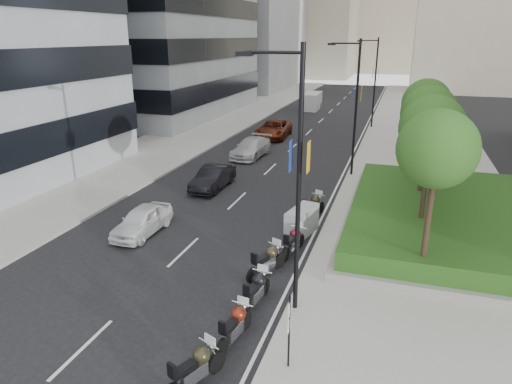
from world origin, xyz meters
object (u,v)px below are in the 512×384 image
at_px(motorcycle_1, 235,325).
at_px(car_d, 274,129).
at_px(lamp_post_0, 294,172).
at_px(car_a, 142,220).
at_px(lamp_post_1, 354,102).
at_px(motorcycle_6, 313,206).
at_px(car_b, 213,178).
at_px(lamp_post_2, 374,78).
at_px(parking_sign, 289,327).
at_px(motorcycle_3, 267,261).
at_px(car_c, 251,148).
at_px(motorcycle_5, 302,221).
at_px(motorcycle_4, 294,241).
at_px(motorcycle_2, 256,290).
at_px(delivery_van, 312,102).
at_px(motorcycle_0, 195,368).

bearing_deg(motorcycle_1, car_d, 21.66).
height_order(lamp_post_0, car_a, lamp_post_0).
height_order(lamp_post_1, car_a, lamp_post_1).
bearing_deg(motorcycle_6, car_b, 87.39).
relative_size(lamp_post_2, parking_sign, 3.60).
bearing_deg(car_d, motorcycle_3, -77.47).
bearing_deg(car_d, car_a, -92.83).
xyz_separation_m(car_a, car_c, (0.37, 15.75, 0.06)).
distance_m(lamp_post_2, car_b, 25.01).
bearing_deg(car_d, lamp_post_1, -54.23).
bearing_deg(parking_sign, lamp_post_0, 102.33).
distance_m(lamp_post_0, lamp_post_2, 35.00).
bearing_deg(lamp_post_1, motorcycle_5, -95.60).
height_order(motorcycle_3, motorcycle_4, motorcycle_3).
bearing_deg(motorcycle_4, car_c, 35.83).
relative_size(motorcycle_1, motorcycle_5, 0.95).
height_order(lamp_post_0, car_c, lamp_post_0).
xyz_separation_m(lamp_post_2, motorcycle_2, (-1.25, -35.06, -4.46)).
xyz_separation_m(lamp_post_2, motorcycle_5, (-1.03, -28.50, -4.40)).
bearing_deg(motorcycle_2, car_a, 66.16).
bearing_deg(motorcycle_3, parking_sign, -134.55).
xyz_separation_m(lamp_post_2, motorcycle_6, (-0.93, -26.21, -4.44)).
xyz_separation_m(motorcycle_1, delivery_van, (-7.01, 47.81, 0.40)).
bearing_deg(car_c, lamp_post_1, -16.56).
xyz_separation_m(lamp_post_1, car_b, (-7.86, -5.34, -4.36)).
relative_size(lamp_post_0, lamp_post_1, 1.00).
height_order(motorcycle_6, car_b, car_b).
xyz_separation_m(motorcycle_5, car_b, (-6.83, 5.16, 0.04)).
height_order(parking_sign, car_b, parking_sign).
xyz_separation_m(parking_sign, motorcycle_4, (-1.59, 7.36, -0.87)).
bearing_deg(lamp_post_1, car_b, -145.81).
distance_m(motorcycle_4, motorcycle_5, 2.15).
xyz_separation_m(parking_sign, motorcycle_5, (-1.69, 9.50, -0.79)).
distance_m(lamp_post_1, motorcycle_2, 17.67).
relative_size(motorcycle_0, car_c, 0.43).
height_order(motorcycle_5, delivery_van, delivery_van).
bearing_deg(motorcycle_2, delivery_van, 15.74).
bearing_deg(lamp_post_2, motorcycle_2, -92.04).
distance_m(motorcycle_0, motorcycle_2, 4.36).
relative_size(motorcycle_0, motorcycle_3, 0.97).
relative_size(motorcycle_3, car_d, 0.38).
bearing_deg(car_c, lamp_post_0, -64.23).
bearing_deg(car_b, lamp_post_2, 72.70).
bearing_deg(motorcycle_1, lamp_post_1, 4.55).
height_order(parking_sign, motorcycle_4, parking_sign).
height_order(lamp_post_1, car_c, lamp_post_1).
bearing_deg(motorcycle_5, lamp_post_1, 6.18).
bearing_deg(motorcycle_5, motorcycle_4, -165.58).
bearing_deg(car_c, motorcycle_5, -58.64).
bearing_deg(car_a, car_b, 86.17).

